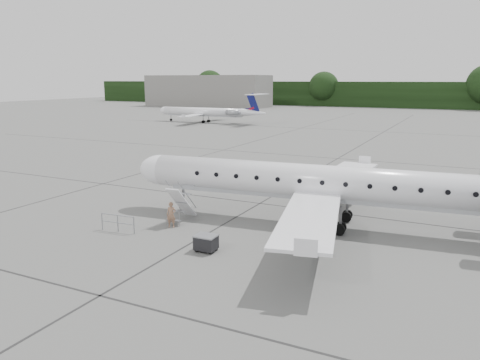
% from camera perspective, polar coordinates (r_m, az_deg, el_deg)
% --- Properties ---
extents(ground, '(320.00, 320.00, 0.00)m').
position_cam_1_polar(ground, '(26.86, 8.08, -6.82)').
color(ground, slate).
rests_on(ground, ground).
extents(treeline, '(260.00, 4.00, 8.00)m').
position_cam_1_polar(treeline, '(154.48, 23.65, 9.42)').
color(treeline, black).
rests_on(treeline, ground).
extents(terminal_building, '(40.00, 14.00, 10.00)m').
position_cam_1_polar(terminal_building, '(155.14, -3.95, 10.77)').
color(terminal_building, slate).
rests_on(terminal_building, ground).
extents(main_regional_jet, '(30.63, 23.39, 7.38)m').
position_cam_1_polar(main_regional_jet, '(28.11, 10.74, 1.72)').
color(main_regional_jet, white).
rests_on(main_regional_jet, ground).
extents(airstair, '(1.08, 2.46, 2.31)m').
position_cam_1_polar(airstair, '(29.29, -7.13, -2.82)').
color(airstair, white).
rests_on(airstair, ground).
extents(passenger, '(0.66, 0.54, 1.55)m').
position_cam_1_polar(passenger, '(28.26, -8.38, -4.21)').
color(passenger, '#8F664E').
rests_on(passenger, ground).
extents(safety_railing, '(2.20, 0.27, 1.00)m').
position_cam_1_polar(safety_railing, '(28.13, -14.67, -5.15)').
color(safety_railing, gray).
rests_on(safety_railing, ground).
extents(baggage_cart, '(1.09, 0.90, 0.92)m').
position_cam_1_polar(baggage_cart, '(24.30, -4.16, -7.63)').
color(baggage_cart, black).
rests_on(baggage_cart, ground).
extents(bg_regional_left, '(23.15, 16.74, 6.04)m').
position_cam_1_polar(bg_regional_left, '(97.19, -4.63, 8.78)').
color(bg_regional_left, white).
rests_on(bg_regional_left, ground).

